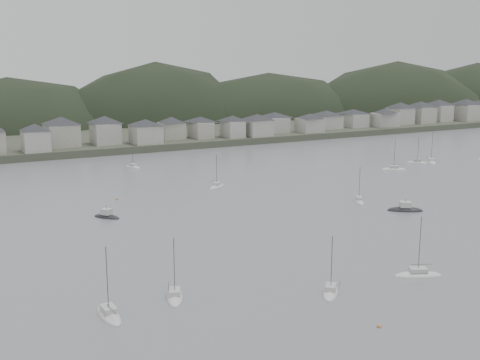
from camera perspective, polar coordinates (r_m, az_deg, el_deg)
ground at (r=103.01m, az=20.73°, el=-10.55°), size 900.00×900.00×0.00m
far_shore_land at (r=365.55m, az=-16.79°, el=5.28°), size 900.00×250.00×3.00m
forested_ridge at (r=343.30m, az=-14.99°, el=2.86°), size 851.55×103.94×102.57m
waterfront_town at (r=275.94m, az=-1.53°, el=5.43°), size 451.48×28.46×12.92m
moored_fleet at (r=144.38m, az=1.20°, el=-3.48°), size 267.94×167.50×13.20m
motor_launch_near at (r=155.41m, az=15.73°, el=-2.80°), size 9.28×7.70×4.13m
motor_launch_far at (r=146.83m, az=-12.80°, el=-3.46°), size 6.40×7.45×3.75m
mooring_buoys at (r=129.36m, az=1.45°, el=-5.26°), size 159.21×118.88×0.70m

